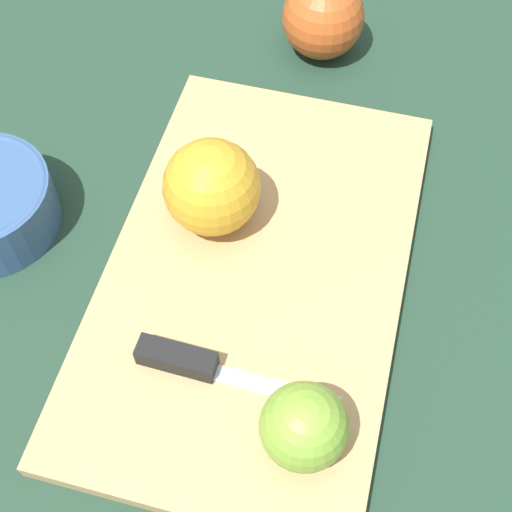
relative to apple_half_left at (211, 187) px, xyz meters
name	(u,v)px	position (x,y,z in m)	size (l,w,h in m)	color
ground_plane	(256,278)	(0.04, 0.06, -0.06)	(4.00, 4.00, 0.00)	#1E3828
cutting_board	(256,273)	(0.04, 0.06, -0.05)	(0.46, 0.30, 0.02)	tan
apple_half_left	(211,187)	(0.00, 0.00, 0.00)	(0.09, 0.09, 0.09)	gold
apple_half_right	(304,427)	(0.17, 0.14, -0.01)	(0.07, 0.07, 0.07)	olive
knife	(191,362)	(0.15, 0.04, -0.03)	(0.03, 0.17, 0.02)	silver
apple_whole	(323,17)	(-0.27, 0.02, -0.02)	(0.09, 0.09, 0.10)	#AD4C1E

